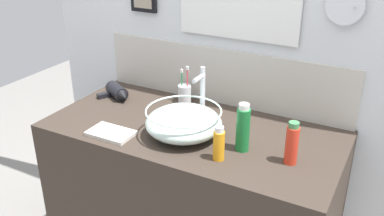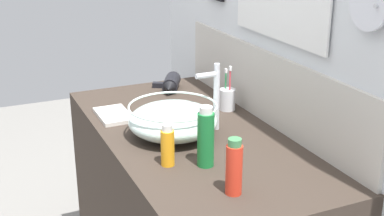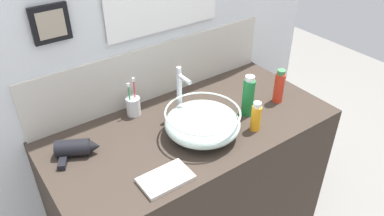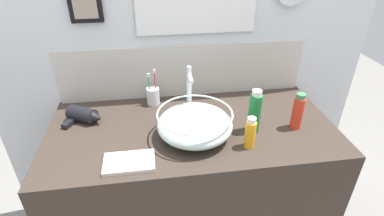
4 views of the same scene
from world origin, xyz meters
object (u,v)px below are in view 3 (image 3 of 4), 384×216
(faucet, at_px, (180,90))
(lotion_bottle, at_px, (256,117))
(glass_bowl_sink, at_px, (202,123))
(hair_drier, at_px, (76,148))
(toothbrush_cup, at_px, (133,106))
(spray_bottle, at_px, (279,87))
(soap_dispenser, at_px, (248,96))
(hand_towel, at_px, (166,179))

(faucet, xyz_separation_m, lotion_bottle, (0.22, -0.28, -0.08))
(glass_bowl_sink, bearing_deg, lotion_bottle, -25.98)
(hair_drier, relative_size, toothbrush_cup, 1.04)
(toothbrush_cup, xyz_separation_m, lotion_bottle, (0.39, -0.42, 0.02))
(spray_bottle, distance_m, soap_dispenser, 0.20)
(hair_drier, bearing_deg, spray_bottle, -11.08)
(faucet, bearing_deg, lotion_bottle, -51.65)
(lotion_bottle, bearing_deg, toothbrush_cup, 132.47)
(hair_drier, xyz_separation_m, hand_towel, (0.22, -0.34, -0.03))
(toothbrush_cup, height_order, lotion_bottle, toothbrush_cup)
(soap_dispenser, xyz_separation_m, hand_towel, (-0.55, -0.15, -0.09))
(hand_towel, bearing_deg, toothbrush_cup, 76.41)
(toothbrush_cup, relative_size, lotion_bottle, 1.34)
(soap_dispenser, bearing_deg, hair_drier, 166.44)
(faucet, height_order, spray_bottle, faucet)
(lotion_bottle, bearing_deg, glass_bowl_sink, 154.02)
(toothbrush_cup, bearing_deg, spray_bottle, -26.15)
(glass_bowl_sink, distance_m, hair_drier, 0.54)
(glass_bowl_sink, bearing_deg, toothbrush_cup, 118.03)
(hair_drier, bearing_deg, faucet, -2.48)
(glass_bowl_sink, xyz_separation_m, hair_drier, (-0.50, 0.19, -0.03))
(lotion_bottle, height_order, hand_towel, lotion_bottle)
(lotion_bottle, bearing_deg, soap_dispenser, 64.52)
(glass_bowl_sink, distance_m, soap_dispenser, 0.28)
(glass_bowl_sink, bearing_deg, hand_towel, -152.55)
(hair_drier, distance_m, spray_bottle, 1.00)
(faucet, bearing_deg, soap_dispenser, -31.15)
(faucet, relative_size, spray_bottle, 1.48)
(faucet, height_order, lotion_bottle, faucet)
(glass_bowl_sink, xyz_separation_m, soap_dispenser, (0.27, 0.01, 0.03))
(spray_bottle, bearing_deg, hand_towel, -169.04)
(glass_bowl_sink, relative_size, hand_towel, 1.66)
(glass_bowl_sink, relative_size, spray_bottle, 1.88)
(hair_drier, bearing_deg, lotion_bottle, -22.53)
(glass_bowl_sink, relative_size, lotion_bottle, 2.31)
(soap_dispenser, bearing_deg, spray_bottle, -1.33)
(faucet, distance_m, spray_bottle, 0.51)
(glass_bowl_sink, height_order, soap_dispenser, soap_dispenser)
(toothbrush_cup, bearing_deg, faucet, -41.01)
(faucet, distance_m, hand_towel, 0.45)
(toothbrush_cup, bearing_deg, hand_towel, -103.59)
(glass_bowl_sink, bearing_deg, spray_bottle, 0.08)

